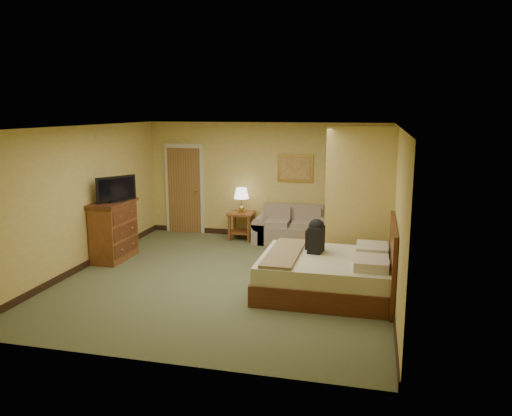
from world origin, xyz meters
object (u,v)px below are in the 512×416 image
(coffee_table, at_px, (311,251))
(bed, at_px, (333,274))
(dresser, at_px, (114,230))
(loveseat, at_px, (291,231))

(coffee_table, relative_size, bed, 0.45)
(dresser, xyz_separation_m, bed, (4.29, -0.87, -0.25))
(coffee_table, height_order, bed, bed)
(loveseat, height_order, coffee_table, loveseat)
(coffee_table, height_order, dresser, dresser)
(loveseat, relative_size, dresser, 1.41)
(dresser, relative_size, bed, 0.52)
(dresser, distance_m, bed, 4.38)
(loveseat, xyz_separation_m, dresser, (-3.15, -2.00, 0.31))
(loveseat, distance_m, dresser, 3.74)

